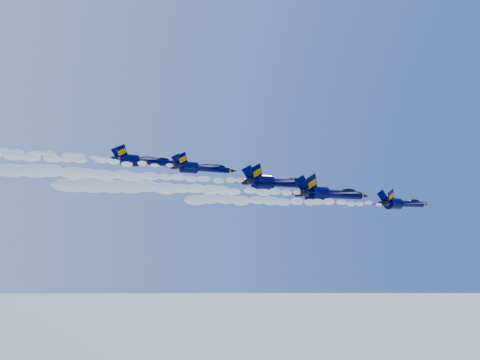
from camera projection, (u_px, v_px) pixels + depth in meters
jet_lead at (403, 204)px, 94.71m from camera, size 15.24×12.50×5.66m
smoke_trail_jet_lead at (299, 202)px, 78.60m from camera, size 43.32×1.70×1.53m
jet_second at (332, 194)px, 91.90m from camera, size 19.63×16.10×7.29m
smoke_trail_jet_second at (199, 190)px, 74.71m from camera, size 43.32×2.19×1.97m
jet_third at (278, 183)px, 95.99m from camera, size 18.98×15.57×7.05m
smoke_trail_jet_third at (141, 176)px, 78.96m from camera, size 43.32×2.11×1.90m
jet_fourth at (202, 168)px, 93.19m from camera, size 15.01×12.32×5.58m
smoke_trail_jet_fourth at (55, 158)px, 77.14m from camera, size 43.32×1.67×1.51m
jet_fifth at (144, 161)px, 96.01m from camera, size 15.83×12.99×5.88m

